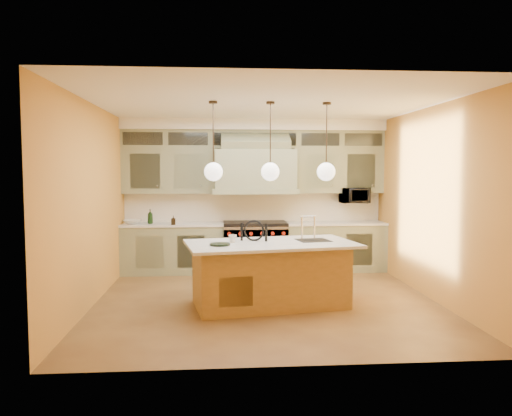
{
  "coord_description": "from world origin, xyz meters",
  "views": [
    {
      "loc": [
        -0.7,
        -7.27,
        1.94
      ],
      "look_at": [
        -0.09,
        0.7,
        1.33
      ],
      "focal_mm": 35.0,
      "sensor_mm": 36.0,
      "label": 1
    }
  ],
  "objects": [
    {
      "name": "range",
      "position": [
        0.0,
        2.14,
        0.49
      ],
      "size": [
        1.2,
        0.74,
        0.96
      ],
      "color": "silver",
      "rests_on": "floor"
    },
    {
      "name": "floor",
      "position": [
        0.0,
        0.0,
        0.0
      ],
      "size": [
        5.0,
        5.0,
        0.0
      ],
      "primitive_type": "plane",
      "color": "#56381D",
      "rests_on": "ground"
    },
    {
      "name": "back_cabinetry",
      "position": [
        0.0,
        2.23,
        1.43
      ],
      "size": [
        5.0,
        0.77,
        2.9
      ],
      "color": "#747C5B",
      "rests_on": "floor"
    },
    {
      "name": "wall_back",
      "position": [
        0.0,
        2.5,
        1.45
      ],
      "size": [
        5.0,
        0.0,
        5.0
      ],
      "primitive_type": "plane",
      "rotation": [
        1.57,
        0.0,
        0.0
      ],
      "color": "#BF8434",
      "rests_on": "ground"
    },
    {
      "name": "pendant_left",
      "position": [
        -0.76,
        -0.25,
        1.95
      ],
      "size": [
        0.26,
        0.26,
        1.11
      ],
      "color": "#2D2319",
      "rests_on": "ceiling"
    },
    {
      "name": "counter_stool",
      "position": [
        -0.23,
        -0.27,
        0.7
      ],
      "size": [
        0.54,
        0.54,
        1.22
      ],
      "rotation": [
        0.0,
        0.0,
        -0.3
      ],
      "color": "black",
      "rests_on": "floor"
    },
    {
      "name": "ceiling",
      "position": [
        0.0,
        0.0,
        2.9
      ],
      "size": [
        5.0,
        5.0,
        0.0
      ],
      "primitive_type": "plane",
      "rotation": [
        3.14,
        0.0,
        0.0
      ],
      "color": "white",
      "rests_on": "wall_back"
    },
    {
      "name": "oil_bottle_b",
      "position": [
        -1.52,
        1.92,
        1.03
      ],
      "size": [
        0.08,
        0.08,
        0.17
      ],
      "primitive_type": "imported",
      "rotation": [
        0.0,
        0.0,
        0.02
      ],
      "color": "black",
      "rests_on": "back_cabinetry"
    },
    {
      "name": "pendant_center",
      "position": [
        0.04,
        -0.25,
        1.95
      ],
      "size": [
        0.26,
        0.26,
        1.11
      ],
      "color": "#2D2319",
      "rests_on": "ceiling"
    },
    {
      "name": "cup",
      "position": [
        -0.5,
        -0.25,
        0.97
      ],
      "size": [
        0.13,
        0.13,
        0.11
      ],
      "primitive_type": "imported",
      "rotation": [
        0.0,
        0.0,
        -0.1
      ],
      "color": "silver",
      "rests_on": "kitchen_island"
    },
    {
      "name": "microwave",
      "position": [
        1.95,
        2.25,
        1.45
      ],
      "size": [
        0.54,
        0.37,
        0.3
      ],
      "primitive_type": "imported",
      "color": "black",
      "rests_on": "back_cabinetry"
    },
    {
      "name": "wall_right",
      "position": [
        2.5,
        0.0,
        1.45
      ],
      "size": [
        0.0,
        5.0,
        5.0
      ],
      "primitive_type": "plane",
      "rotation": [
        1.57,
        0.0,
        -1.57
      ],
      "color": "#BF8434",
      "rests_on": "ground"
    },
    {
      "name": "kitchen_island",
      "position": [
        0.04,
        -0.25,
        0.47
      ],
      "size": [
        2.54,
        1.63,
        1.35
      ],
      "rotation": [
        0.0,
        0.0,
        0.17
      ],
      "color": "olive",
      "rests_on": "floor"
    },
    {
      "name": "fruit_bowl",
      "position": [
        -2.3,
        2.15,
        0.98
      ],
      "size": [
        0.37,
        0.37,
        0.08
      ],
      "primitive_type": "imported",
      "rotation": [
        0.0,
        0.0,
        -0.17
      ],
      "color": "silver",
      "rests_on": "back_cabinetry"
    },
    {
      "name": "wall_left",
      "position": [
        -2.5,
        0.0,
        1.45
      ],
      "size": [
        0.0,
        5.0,
        5.0
      ],
      "primitive_type": "plane",
      "rotation": [
        1.57,
        0.0,
        1.57
      ],
      "color": "#BF8434",
      "rests_on": "ground"
    },
    {
      "name": "oil_bottle_a",
      "position": [
        -1.97,
        2.15,
        1.08
      ],
      "size": [
        0.12,
        0.12,
        0.27
      ],
      "primitive_type": "imported",
      "rotation": [
        0.0,
        0.0,
        -0.16
      ],
      "color": "black",
      "rests_on": "back_cabinetry"
    },
    {
      "name": "wall_front",
      "position": [
        0.0,
        -2.5,
        1.45
      ],
      "size": [
        5.0,
        0.0,
        5.0
      ],
      "primitive_type": "plane",
      "rotation": [
        -1.57,
        0.0,
        0.0
      ],
      "color": "#BF8434",
      "rests_on": "ground"
    },
    {
      "name": "pendant_right",
      "position": [
        0.84,
        -0.25,
        1.95
      ],
      "size": [
        0.26,
        0.26,
        1.11
      ],
      "color": "#2D2319",
      "rests_on": "ceiling"
    }
  ]
}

